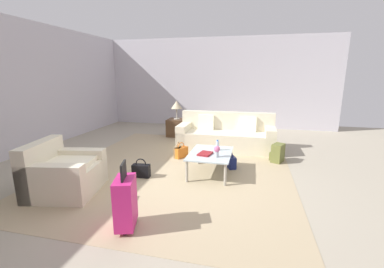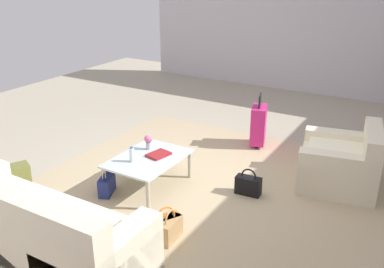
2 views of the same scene
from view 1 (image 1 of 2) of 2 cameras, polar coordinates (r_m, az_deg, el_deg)
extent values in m
plane|color=#A89E89|center=(4.70, -2.88, -10.01)|extent=(12.00, 12.00, 0.00)
cube|color=silver|center=(9.29, 5.95, 11.22)|extent=(0.12, 8.00, 3.10)
cube|color=tan|center=(5.29, -3.14, -7.29)|extent=(5.20, 4.40, 0.01)
cube|color=beige|center=(6.48, 7.45, -1.47)|extent=(0.90, 2.36, 0.45)
cube|color=beige|center=(6.76, 7.81, 1.10)|extent=(0.22, 2.36, 0.91)
cube|color=beige|center=(6.45, 16.89, -1.27)|extent=(0.90, 0.24, 0.61)
cube|color=beige|center=(6.65, -1.66, -0.27)|extent=(0.90, 0.24, 0.61)
cube|color=white|center=(6.54, 12.36, 2.09)|extent=(0.17, 0.40, 0.41)
cube|color=white|center=(6.64, 3.15, 2.55)|extent=(0.14, 0.40, 0.41)
cube|color=beige|center=(4.60, -26.08, -8.96)|extent=(1.16, 1.12, 0.44)
cube|color=beige|center=(4.73, -30.34, -6.37)|extent=(1.02, 0.38, 0.83)
cube|color=beige|center=(4.90, -23.97, -6.42)|extent=(0.37, 0.97, 0.60)
cube|color=beige|center=(4.26, -28.75, -9.86)|extent=(0.37, 0.97, 0.60)
cube|color=white|center=(4.49, -25.85, -5.93)|extent=(0.87, 0.82, 0.08)
cube|color=silver|center=(4.82, 4.14, -4.33)|extent=(1.06, 0.77, 0.02)
cylinder|color=#ADA899|center=(4.51, -1.15, -8.32)|extent=(0.05, 0.05, 0.39)
cylinder|color=#ADA899|center=(5.39, 1.42, -4.70)|extent=(0.05, 0.05, 0.39)
cylinder|color=#ADA899|center=(4.40, 7.41, -8.99)|extent=(0.05, 0.05, 0.39)
cylinder|color=#ADA899|center=(5.30, 8.54, -5.17)|extent=(0.05, 0.05, 0.39)
cylinder|color=silver|center=(4.97, 5.67, -2.60)|extent=(0.06, 0.06, 0.18)
cylinder|color=#2D6BBC|center=(4.94, 5.70, -1.46)|extent=(0.04, 0.04, 0.02)
cube|color=maroon|center=(4.72, 2.94, -4.38)|extent=(0.32, 0.27, 0.03)
cylinder|color=#B2B7BC|center=(4.58, 5.56, -4.51)|extent=(0.07, 0.07, 0.10)
sphere|color=#DB6693|center=(4.55, 5.58, -3.31)|extent=(0.11, 0.11, 0.11)
cube|color=#513823|center=(7.84, -3.37, 1.44)|extent=(0.54, 0.54, 0.52)
cylinder|color=#ADA899|center=(7.79, -3.40, 3.41)|extent=(0.18, 0.18, 0.02)
cylinder|color=#ADA899|center=(7.76, -3.41, 4.59)|extent=(0.04, 0.04, 0.30)
cone|color=beige|center=(7.73, -3.44, 6.53)|extent=(0.33, 0.33, 0.23)
cube|color=#D12375|center=(3.28, -14.58, -14.45)|extent=(0.45, 0.33, 0.60)
cube|color=black|center=(3.12, -15.00, -7.90)|extent=(0.24, 0.09, 0.20)
cylinder|color=black|center=(3.32, -14.72, -20.54)|extent=(0.03, 0.05, 0.05)
cylinder|color=black|center=(3.56, -13.82, -18.07)|extent=(0.03, 0.05, 0.05)
cube|color=tan|center=(5.88, -3.08, -3.96)|extent=(0.33, 0.16, 0.24)
torus|color=tan|center=(5.84, -3.10, -2.65)|extent=(0.20, 0.03, 0.20)
cube|color=navy|center=(5.28, 8.59, -6.12)|extent=(0.35, 0.26, 0.24)
torus|color=navy|center=(5.23, 8.64, -4.67)|extent=(0.19, 0.10, 0.20)
cube|color=orange|center=(5.83, -2.44, -4.11)|extent=(0.35, 0.28, 0.24)
torus|color=orange|center=(5.79, -2.45, -2.79)|extent=(0.18, 0.11, 0.20)
cube|color=black|center=(4.84, -11.22, -8.04)|extent=(0.16, 0.33, 0.24)
torus|color=black|center=(4.79, -11.30, -6.48)|extent=(0.03, 0.20, 0.20)
cube|color=olive|center=(5.81, 18.55, -4.03)|extent=(0.36, 0.31, 0.40)
cube|color=olive|center=(5.87, 17.40, -4.58)|extent=(0.22, 0.15, 0.18)
camera|label=2|loc=(9.37, -10.67, 18.26)|focal=40.00mm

